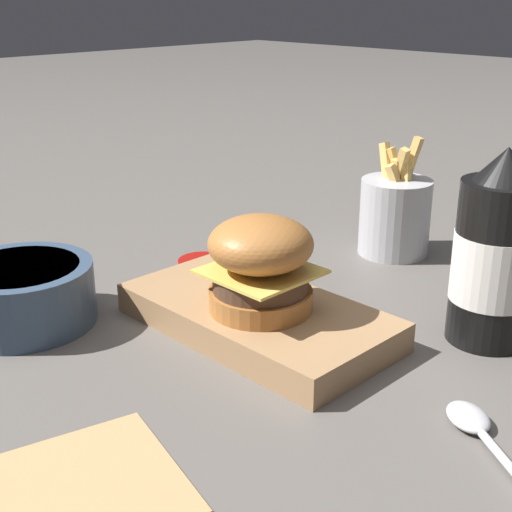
% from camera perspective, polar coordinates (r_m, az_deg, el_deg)
% --- Properties ---
extents(ground_plane, '(6.00, 6.00, 0.00)m').
position_cam_1_polar(ground_plane, '(0.73, -0.35, -6.16)').
color(ground_plane, '#5B5651').
extents(serving_board, '(0.28, 0.15, 0.03)m').
position_cam_1_polar(serving_board, '(0.73, 0.00, -4.83)').
color(serving_board, '#A37A51').
rests_on(serving_board, ground_plane).
extents(burger, '(0.10, 0.10, 0.09)m').
position_cam_1_polar(burger, '(0.68, 0.13, -0.71)').
color(burger, '#AD6B33').
rests_on(burger, serving_board).
extents(ketchup_bottle, '(0.08, 0.08, 0.19)m').
position_cam_1_polar(ketchup_bottle, '(0.72, 18.59, -0.10)').
color(ketchup_bottle, black).
rests_on(ketchup_bottle, ground_plane).
extents(fries_basket, '(0.09, 0.09, 0.15)m').
position_cam_1_polar(fries_basket, '(0.94, 11.06, 3.29)').
color(fries_basket, '#B7B7BC').
rests_on(fries_basket, ground_plane).
extents(side_bowl, '(0.15, 0.15, 0.06)m').
position_cam_1_polar(side_bowl, '(0.77, -18.20, -2.83)').
color(side_bowl, '#384C66').
rests_on(side_bowl, ground_plane).
extents(spoon, '(0.14, 0.10, 0.01)m').
position_cam_1_polar(spoon, '(0.60, 17.40, -13.12)').
color(spoon, silver).
rests_on(spoon, ground_plane).
extents(ketchup_puddle, '(0.06, 0.06, 0.00)m').
position_cam_1_polar(ketchup_puddle, '(0.91, -4.31, -0.31)').
color(ketchup_puddle, '#9E140F').
rests_on(ketchup_puddle, ground_plane).
extents(parchment_square, '(0.17, 0.17, 0.00)m').
position_cam_1_polar(parchment_square, '(0.54, -13.79, -17.51)').
color(parchment_square, tan).
rests_on(parchment_square, ground_plane).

